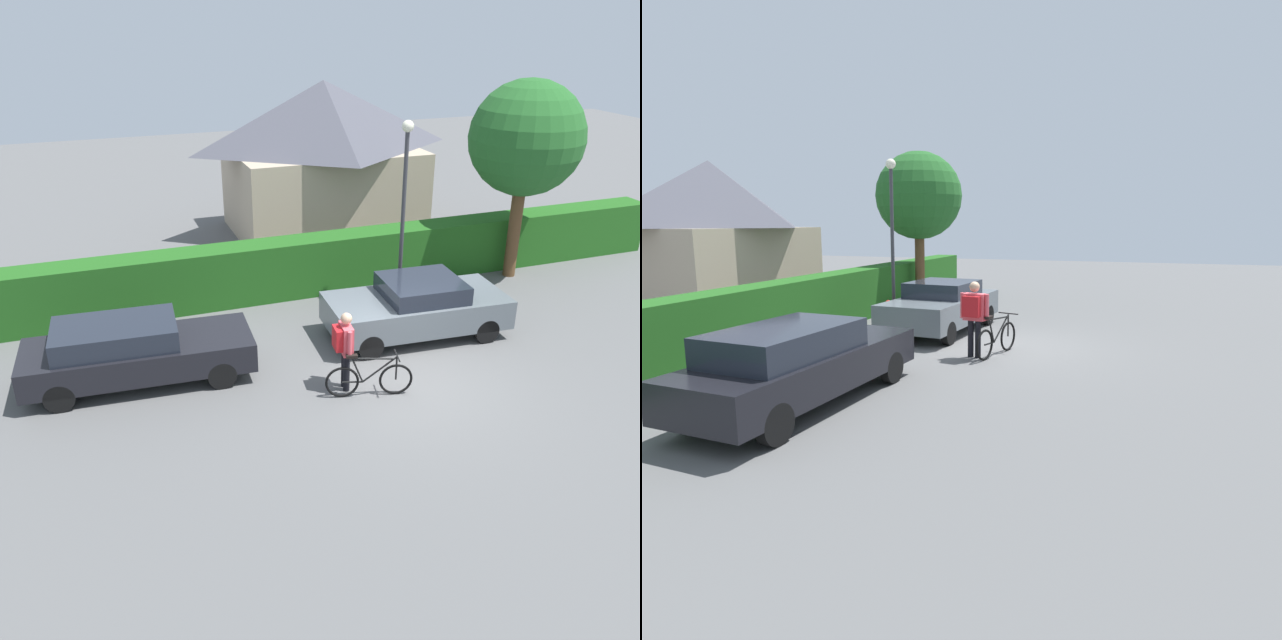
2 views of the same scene
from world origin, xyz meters
TOP-DOWN VIEW (x-y plane):
  - ground_plane at (0.00, 0.00)m, footprint 60.00×60.00m
  - hedge_row at (0.00, 5.19)m, footprint 20.87×0.90m
  - house_distant at (1.85, 10.08)m, footprint 6.22×4.40m
  - parked_car_near at (-5.20, 1.95)m, footprint 4.65×1.93m
  - parked_car_far at (1.17, 1.94)m, footprint 4.24×2.10m
  - bicycle at (-0.94, -0.18)m, footprint 1.71×0.61m
  - person_rider at (-1.31, 0.25)m, footprint 0.39×0.67m
  - street_lamp at (1.50, 3.53)m, footprint 0.28×0.28m
  - tree_kerbside at (5.41, 4.37)m, footprint 3.01×3.01m
  - fire_hydrant at (1.05, 3.48)m, footprint 0.20×0.20m

SIDE VIEW (x-z plane):
  - ground_plane at x=0.00m, z-range 0.00..0.00m
  - bicycle at x=-0.94m, z-range -0.09..0.85m
  - fire_hydrant at x=1.05m, z-range 0.01..0.82m
  - parked_car_far at x=1.17m, z-range 0.02..1.39m
  - parked_car_near at x=-5.20m, z-range 0.04..1.39m
  - hedge_row at x=0.00m, z-range 0.00..1.51m
  - person_rider at x=-1.31m, z-range 0.18..1.86m
  - house_distant at x=1.85m, z-range 0.06..4.92m
  - street_lamp at x=1.50m, z-range 0.64..5.28m
  - tree_kerbside at x=5.41m, z-range 1.14..6.49m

